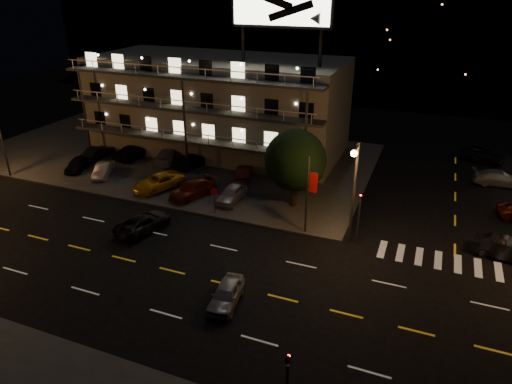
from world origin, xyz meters
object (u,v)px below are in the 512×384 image
at_px(lot_car_7, 168,156).
at_px(road_car_east, 226,294).
at_px(side_car_0, 507,250).
at_px(lot_car_4, 232,194).
at_px(lot_car_2, 158,182).
at_px(tree, 295,162).
at_px(road_car_west, 144,223).

bearing_deg(lot_car_7, road_car_east, 114.93).
bearing_deg(side_car_0, lot_car_4, 97.96).
relative_size(lot_car_2, road_car_east, 1.30).
xyz_separation_m(tree, lot_car_4, (-5.36, -1.19, -3.37)).
bearing_deg(lot_car_7, lot_car_4, 134.23).
relative_size(lot_car_2, lot_car_4, 1.24).
relative_size(lot_car_2, road_car_west, 1.03).
distance_m(lot_car_4, road_car_west, 8.40).
xyz_separation_m(tree, lot_car_7, (-15.82, 5.06, -3.33)).
bearing_deg(lot_car_2, road_car_west, -43.01).
distance_m(tree, road_car_west, 13.32).
relative_size(side_car_0, road_car_west, 0.92).
relative_size(lot_car_4, road_car_east, 1.05).
bearing_deg(lot_car_4, road_car_west, -120.60).
distance_m(tree, side_car_0, 17.11).
xyz_separation_m(lot_car_2, lot_car_4, (7.50, 0.20, -0.01)).
bearing_deg(road_car_east, lot_car_4, 106.39).
height_order(tree, side_car_0, tree).
relative_size(tree, side_car_0, 1.52).
xyz_separation_m(lot_car_4, side_car_0, (21.96, -1.05, -0.10)).
distance_m(lot_car_4, lot_car_7, 12.18).
bearing_deg(road_car_west, tree, -126.78).
bearing_deg(road_car_west, road_car_east, 162.40).
bearing_deg(road_car_east, lot_car_2, 128.84).
bearing_deg(lot_car_4, lot_car_7, 150.02).
distance_m(lot_car_2, road_car_west, 7.62).
height_order(tree, lot_car_7, tree).
bearing_deg(lot_car_7, lot_car_2, 99.74).
bearing_deg(tree, road_car_west, -139.40).
distance_m(tree, lot_car_2, 13.36).
bearing_deg(lot_car_4, road_car_east, -65.88).
bearing_deg(road_car_east, side_car_0, 29.14).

